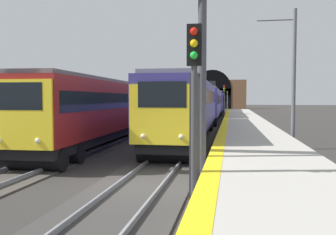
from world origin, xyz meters
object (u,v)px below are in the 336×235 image
at_px(railway_signal_mid, 224,99).
at_px(railway_signal_far, 227,99).
at_px(train_main_approaching, 208,103).
at_px(railway_signal_near, 194,97).
at_px(catenary_mast_near, 293,78).
at_px(train_adjacent_platform, 145,105).
at_px(overhead_signal_gantry, 75,14).

xyz_separation_m(railway_signal_mid, railway_signal_far, (36.94, 0.00, -0.07)).
height_order(train_main_approaching, railway_signal_mid, train_main_approaching).
relative_size(railway_signal_near, railway_signal_far, 1.02).
relative_size(railway_signal_mid, railway_signal_far, 0.99).
bearing_deg(train_main_approaching, catenary_mast_near, 14.06).
distance_m(train_adjacent_platform, railway_signal_far, 52.09).
bearing_deg(railway_signal_far, overhead_signal_gantry, -3.47).
relative_size(railway_signal_near, catenary_mast_near, 0.61).
bearing_deg(train_main_approaching, train_adjacent_platform, -22.73).
bearing_deg(railway_signal_near, overhead_signal_gantry, -120.74).
bearing_deg(catenary_mast_near, train_adjacent_platform, 44.11).
xyz_separation_m(train_adjacent_platform, catenary_mast_near, (-11.62, -11.27, 1.74)).
relative_size(train_adjacent_platform, railway_signal_mid, 9.08).
relative_size(railway_signal_far, overhead_signal_gantry, 0.51).
bearing_deg(train_adjacent_platform, railway_signal_mid, 153.41).
bearing_deg(overhead_signal_gantry, railway_signal_near, -120.74).
bearing_deg(railway_signal_far, train_adjacent_platform, -7.64).
xyz_separation_m(railway_signal_far, overhead_signal_gantry, (-72.68, 4.41, 3.01)).
distance_m(railway_signal_mid, catenary_mast_near, 26.68).
bearing_deg(catenary_mast_near, railway_signal_near, 160.22).
height_order(railway_signal_far, overhead_signal_gantry, overhead_signal_gantry).
bearing_deg(railway_signal_near, catenary_mast_near, 160.22).
distance_m(overhead_signal_gantry, catenary_mast_near, 12.99).
height_order(railway_signal_far, catenary_mast_near, catenary_mast_near).
height_order(train_adjacent_platform, catenary_mast_near, catenary_mast_near).
distance_m(train_adjacent_platform, catenary_mast_near, 16.28).
xyz_separation_m(railway_signal_far, catenary_mast_near, (-63.24, -4.34, 1.27)).
xyz_separation_m(train_main_approaching, train_adjacent_platform, (-12.33, 5.03, -0.06)).
bearing_deg(railway_signal_near, railway_signal_far, -180.00).
relative_size(train_adjacent_platform, overhead_signal_gantry, 4.64).
distance_m(railway_signal_near, railway_signal_mid, 38.36).
relative_size(railway_signal_far, catenary_mast_near, 0.60).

